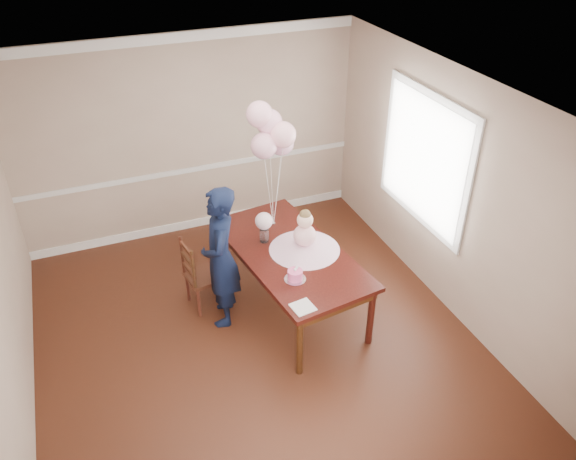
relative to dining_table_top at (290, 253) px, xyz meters
The scene contains 49 objects.
floor 1.02m from the dining_table_top, 143.56° to the right, with size 4.50×5.00×0.00m, color black.
ceiling 2.07m from the dining_table_top, 143.56° to the right, with size 4.50×5.00×0.02m, color white.
wall_back 2.24m from the dining_table_top, 104.98° to the left, with size 4.50×0.02×2.70m, color tan.
wall_front 3.03m from the dining_table_top, 100.86° to the right, with size 4.50×0.02×2.70m, color tan.
wall_right 1.84m from the dining_table_top, 13.71° to the right, with size 0.02×5.00×2.70m, color tan.
chair_rail_trim 2.16m from the dining_table_top, 105.05° to the left, with size 4.50×0.02×0.07m, color silver.
crown_molding 2.86m from the dining_table_top, 105.05° to the left, with size 4.50×0.02×0.12m, color white.
baseboard_trim 2.26m from the dining_table_top, 105.05° to the left, with size 4.50×0.02×0.12m, color white.
window_frame 1.85m from the dining_table_top, ahead, with size 0.02×1.66×1.56m, color silver.
window_blinds 1.84m from the dining_table_top, ahead, with size 0.01×1.50×1.40m, color white.
dining_table_top is the anchor object (origin of this frame).
table_apron 0.08m from the dining_table_top, ahead, with size 0.93×1.96×0.10m, color black.
table_leg_fl 1.11m from the dining_table_top, 106.59° to the right, with size 0.07×0.07×0.72m, color black.
table_leg_fr 1.11m from the dining_table_top, 57.51° to the right, with size 0.07×0.07×0.72m, color black.
table_leg_bl 1.11m from the dining_table_top, 122.49° to the left, with size 0.07×0.07×0.72m, color black.
table_leg_br 1.11m from the dining_table_top, 73.41° to the left, with size 0.07×0.07×0.72m, color black.
baby_skirt 0.18m from the dining_table_top, 10.49° to the right, with size 0.78×0.78×0.10m, color #DEA3BF.
baby_torso 0.27m from the dining_table_top, 10.49° to the right, with size 0.25×0.25×0.25m, color #FFA1D1.
baby_head 0.44m from the dining_table_top, 10.49° to the right, with size 0.18×0.18×0.18m, color beige.
baby_hair 0.50m from the dining_table_top, 10.49° to the right, with size 0.12×0.12×0.12m, color brown.
cake_platter 0.51m from the dining_table_top, 106.01° to the right, with size 0.23×0.23×0.01m, color #BABABE.
birthday_cake 0.51m from the dining_table_top, 106.01° to the right, with size 0.15×0.15×0.10m, color #EC4A8C.
cake_flower_a 0.53m from the dining_table_top, 106.01° to the right, with size 0.03×0.03×0.03m, color white.
cake_flower_b 0.50m from the dining_table_top, 103.62° to the right, with size 0.03×0.03×0.03m, color silver.
rose_vase_near 0.36m from the dining_table_top, 124.51° to the left, with size 0.10×0.10×0.16m, color silver.
roses_near 0.45m from the dining_table_top, 124.51° to the left, with size 0.20×0.20×0.20m, color beige.
napkin 0.95m from the dining_table_top, 104.43° to the right, with size 0.21×0.21×0.01m, color silver.
balloon_weight 0.58m from the dining_table_top, 87.64° to the left, with size 0.04×0.04×0.02m, color silver.
balloon_a 1.20m from the dining_table_top, 97.95° to the left, with size 0.29×0.29×0.29m, color #E09EB4.
balloon_b 1.29m from the dining_table_top, 76.15° to the left, with size 0.29×0.29×0.29m, color #FFB4C2.
balloon_c 1.44m from the dining_table_top, 87.49° to the left, with size 0.29×0.29×0.29m, color #F9B0CC.
balloon_d 1.53m from the dining_table_top, 96.24° to the left, with size 0.29×0.29×0.29m, color #FFB4CA.
balloon_e 1.22m from the dining_table_top, 76.30° to the left, with size 0.29×0.29×0.29m, color #E19FBD.
balloon_ribbon_a 0.74m from the dining_table_top, 92.75° to the left, with size 0.00×0.00×0.87m, color white.
balloon_ribbon_b 0.77m from the dining_table_top, 82.00° to the left, with size 0.00×0.00×0.97m, color white.
balloon_ribbon_c 0.85m from the dining_table_top, 87.56° to the left, with size 0.00×0.00×1.07m, color white.
balloon_ribbon_d 0.89m from the dining_table_top, 92.33° to the left, with size 0.00×0.00×1.18m, color white.
balloon_ribbon_e 0.77m from the dining_table_top, 81.43° to the left, with size 0.00×0.00×0.81m, color white.
dining_chair_seat 1.03m from the dining_table_top, 156.44° to the left, with size 0.40×0.40×0.05m, color #38180F.
chair_leg_fl 1.18m from the dining_table_top, 168.87° to the left, with size 0.04×0.04×0.39m, color #3D1810.
chair_leg_fr 0.93m from the dining_table_top, 160.17° to the left, with size 0.04×0.04×0.39m, color #35130E.
chair_leg_bl 1.32m from the dining_table_top, 154.12° to the left, with size 0.04×0.04×0.39m, color #38140F.
chair_leg_br 1.10m from the dining_table_top, 142.76° to the left, with size 0.04×0.04×0.39m, color #361B0E.
chair_back_post_l 1.06m from the dining_table_top, 169.21° to the left, with size 0.04×0.04×0.50m, color #351C0E.
chair_back_post_r 1.21m from the dining_table_top, 154.61° to the left, with size 0.04×0.04×0.50m, color black.
chair_slat_low 1.14m from the dining_table_top, 161.42° to the left, with size 0.03×0.36×0.05m, color #3A1A0F.
chair_slat_mid 1.13m from the dining_table_top, 161.42° to the left, with size 0.03×0.36×0.05m, color black.
chair_slat_top 1.13m from the dining_table_top, 161.42° to the left, with size 0.03×0.36×0.05m, color #3E1C11.
woman 0.77m from the dining_table_top, behind, with size 0.60×0.40×1.65m, color black.
Camera 1 is at (-1.33, -4.25, 4.32)m, focal length 35.00 mm.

